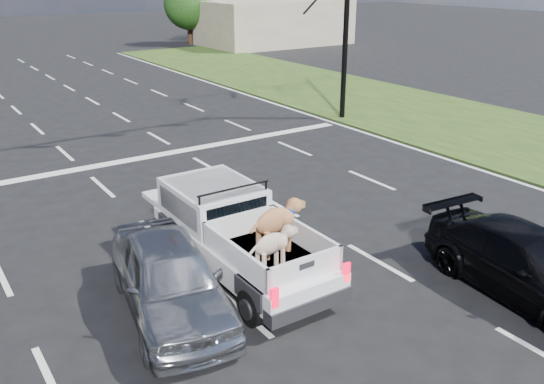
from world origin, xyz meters
The scene contains 11 objects.
ground centered at (0.00, 0.00, 0.00)m, with size 160.00×160.00×0.00m, color black.
road_markings centered at (0.00, 6.56, 0.01)m, with size 17.75×60.00×0.01m.
grass_shoulder_right centered at (13.00, 6.00, 0.03)m, with size 8.00×60.00×0.06m, color #233D12.
traffic_signal centered at (7.20, 10.50, 4.73)m, with size 9.11×0.31×7.00m.
building_right centered at (22.00, 34.00, 1.80)m, with size 12.00×7.00×3.60m, color #B6AA8B.
tree_far_d centered at (16.00, 38.00, 3.29)m, with size 4.20×4.20×5.40m.
tree_far_e centered at (24.00, 38.00, 3.29)m, with size 4.20×4.20×5.40m.
tree_far_f centered at (30.00, 38.00, 3.29)m, with size 4.20×4.20×5.40m.
pickup_truck centered at (-0.99, 1.47, 0.88)m, with size 1.87×4.94×1.85m.
silver_sedan centered at (-2.84, 0.73, 0.72)m, with size 1.70×4.23×1.44m, color #A2A5A9.
black_coupe centered at (3.22, -2.54, 0.65)m, with size 1.82×4.48×1.30m, color black.
Camera 1 is at (-6.44, -7.98, 5.99)m, focal length 38.00 mm.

